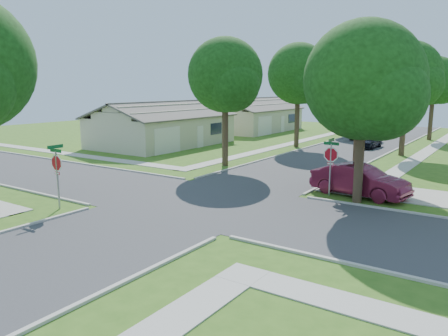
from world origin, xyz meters
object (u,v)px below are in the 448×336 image
Objects in this scene: stop_sign_ne at (331,157)px; house_nw_far at (252,119)px; tree_e_mid at (408,78)px; tree_e_near at (361,85)px; tree_ne_corner at (365,86)px; tree_w_far at (346,87)px; house_nw_near at (163,129)px; stop_sign_sw at (57,166)px; car_curb_east at (369,141)px; tree_e_far at (434,83)px; tree_w_near at (226,79)px; car_curb_west at (364,133)px; car_driveway at (360,180)px; tree_w_mid at (299,77)px.

house_nw_far is (-20.69, 27.30, -0.51)m from stop_sign_ne.
tree_e_mid is (0.06, 16.31, 4.22)m from stop_sign_ne.
tree_ne_corner is (1.61, -4.80, -0.05)m from tree_e_near.
house_nw_near is at bearing -120.82° from tree_w_far.
stop_sign_sw is 0.81× the size of car_curb_east.
house_nw_near is (-20.75, -6.01, -4.74)m from tree_e_mid.
tree_ne_corner reaches higher than house_nw_near.
tree_e_near is 26.71m from tree_w_far.
stop_sign_sw is at bearing -72.90° from house_nw_far.
tree_e_near is at bearing -90.00° from tree_e_far.
tree_e_mid reaches higher than tree_w_near.
house_nw_near is at bearing 47.68° from car_curb_west.
car_driveway is (1.24, -15.51, -5.44)m from tree_e_mid.
stop_sign_sw is 0.22× the size of house_nw_far.
tree_e_mid is at bearing 89.80° from stop_sign_ne.
tree_w_near reaches higher than tree_e_near.
house_nw_near is (-11.35, -6.01, -4.97)m from tree_w_mid.
tree_e_far is 0.97× the size of tree_w_near.
tree_e_mid is at bearing 16.15° from house_nw_near.
tree_ne_corner is (11.00, -4.80, -0.52)m from tree_w_near.
car_curb_east is (-3.56, 3.12, -5.62)m from tree_e_mid.
stop_sign_sw and stop_sign_ne have the same top height.
tree_ne_corner is 21.17m from car_curb_east.
tree_e_near is 0.95× the size of tree_e_far.
tree_w_mid is at bearing 128.05° from tree_e_near.
house_nw_near is at bearing 153.54° from stop_sign_ne.
tree_w_far is (-9.40, 25.00, -0.14)m from tree_e_near.
house_nw_near is at bearing 163.89° from tree_e_near.
tree_ne_corner is 27.78m from car_curb_west.
car_driveway is at bearing -23.36° from house_nw_near.
tree_w_far is at bearing 90.01° from tree_w_near.
tree_e_far is 21.31m from house_nw_far.
house_nw_far is 14.89m from car_curb_west.
tree_w_near is 26.05m from house_nw_far.
house_nw_near is at bearing -149.73° from car_curb_east.
stop_sign_ne is at bearing -90.68° from tree_e_near.
tree_e_far is (0.05, 29.31, 3.95)m from stop_sign_ne.
tree_w_mid is 8.84m from car_curb_east.
tree_e_near is (9.45, 13.71, 3.61)m from stop_sign_sw.
tree_ne_corner is at bearing -73.18° from car_curb_east.
tree_e_near reaches higher than tree_w_far.
tree_w_mid is 16.56m from house_nw_far.
tree_e_mid is 0.96× the size of tree_w_mid.
tree_w_near is 0.94× the size of tree_w_mid.
house_nw_far is (-20.75, -2.01, -4.46)m from tree_e_far.
tree_e_far is 0.64× the size of house_nw_far.
house_nw_far is (-11.35, 10.99, -4.97)m from tree_w_mid.
house_nw_near reaches higher than car_driveway.
tree_w_near is (-9.40, -25.00, 0.14)m from tree_e_far.
stop_sign_ne is 0.36× the size of tree_e_near.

